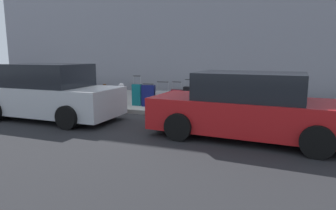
# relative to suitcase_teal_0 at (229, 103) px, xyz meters

# --- Properties ---
(ground_plane) EXTENTS (40.00, 40.00, 0.00)m
(ground_plane) POSITION_rel_suitcase_teal_0_xyz_m (3.14, 0.81, -0.42)
(ground_plane) COLOR black
(sidewalk_curb) EXTENTS (18.00, 5.00, 0.14)m
(sidewalk_curb) POSITION_rel_suitcase_teal_0_xyz_m (3.14, -1.69, -0.35)
(sidewalk_curb) COLOR gray
(sidewalk_curb) RESTS_ON ground_plane
(suitcase_teal_0) EXTENTS (0.42, 0.23, 0.86)m
(suitcase_teal_0) POSITION_rel_suitcase_teal_0_xyz_m (0.00, 0.00, 0.00)
(suitcase_teal_0) COLOR #0F606B
(suitcase_teal_0) RESTS_ON sidewalk_curb
(suitcase_red_1) EXTENTS (0.43, 0.27, 0.56)m
(suitcase_red_1) POSITION_rel_suitcase_teal_0_xyz_m (0.48, 0.03, -0.03)
(suitcase_red_1) COLOR red
(suitcase_red_1) RESTS_ON sidewalk_curb
(suitcase_olive_2) EXTENTS (0.36, 0.22, 0.82)m
(suitcase_olive_2) POSITION_rel_suitcase_teal_0_xyz_m (0.92, 0.02, 0.02)
(suitcase_olive_2) COLOR #59601E
(suitcase_olive_2) RESTS_ON sidewalk_curb
(suitcase_black_3) EXTENTS (0.40, 0.24, 1.01)m
(suitcase_black_3) POSITION_rel_suitcase_teal_0_xyz_m (1.35, -0.09, 0.09)
(suitcase_black_3) COLOR black
(suitcase_black_3) RESTS_ON sidewalk_curb
(suitcase_maroon_4) EXTENTS (0.41, 0.21, 0.91)m
(suitcase_maroon_4) POSITION_rel_suitcase_teal_0_xyz_m (1.81, -0.08, 0.04)
(suitcase_maroon_4) COLOR maroon
(suitcase_maroon_4) RESTS_ON sidewalk_curb
(suitcase_silver_5) EXTENTS (0.49, 0.27, 0.90)m
(suitcase_silver_5) POSITION_rel_suitcase_teal_0_xyz_m (2.30, -0.02, 0.01)
(suitcase_silver_5) COLOR #9EA0A8
(suitcase_silver_5) RESTS_ON sidewalk_curb
(suitcase_navy_6) EXTENTS (0.49, 0.25, 0.82)m
(suitcase_navy_6) POSITION_rel_suitcase_teal_0_xyz_m (2.83, 0.02, 0.10)
(suitcase_navy_6) COLOR navy
(suitcase_navy_6) RESTS_ON sidewalk_curb
(suitcase_teal_7) EXTENTS (0.35, 0.20, 1.09)m
(suitcase_teal_7) POSITION_rel_suitcase_teal_0_xyz_m (3.30, -0.02, 0.11)
(suitcase_teal_7) COLOR #0F606B
(suitcase_teal_7) RESTS_ON sidewalk_curb
(fire_hydrant) EXTENTS (0.39, 0.21, 0.79)m
(fire_hydrant) POSITION_rel_suitcase_teal_0_xyz_m (3.94, -0.01, 0.13)
(fire_hydrant) COLOR #99999E
(fire_hydrant) RESTS_ON sidewalk_curb
(bollard_post) EXTENTS (0.12, 0.12, 0.75)m
(bollard_post) POSITION_rel_suitcase_teal_0_xyz_m (4.57, 0.14, 0.09)
(bollard_post) COLOR brown
(bollard_post) RESTS_ON sidewalk_curb
(parked_car_red_0) EXTENTS (4.67, 2.18, 1.55)m
(parked_car_red_0) POSITION_rel_suitcase_teal_0_xyz_m (-0.83, 2.37, 0.31)
(parked_car_red_0) COLOR #AD1619
(parked_car_red_0) RESTS_ON ground_plane
(parked_car_silver_1) EXTENTS (4.33, 1.99, 1.68)m
(parked_car_silver_1) POSITION_rel_suitcase_teal_0_xyz_m (5.04, 2.37, 0.36)
(parked_car_silver_1) COLOR #B2B5BA
(parked_car_silver_1) RESTS_ON ground_plane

